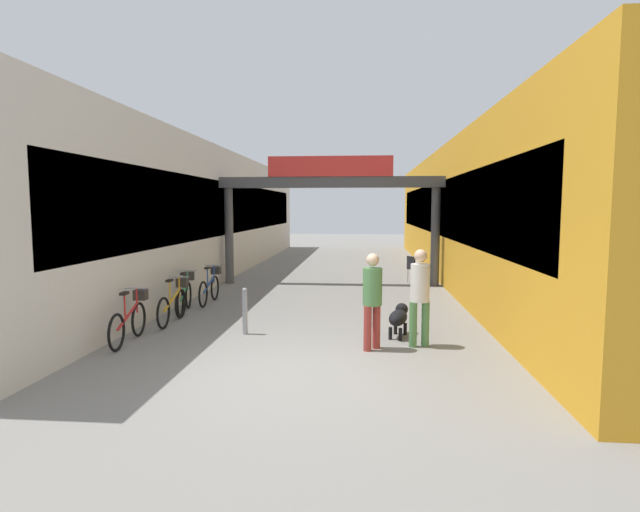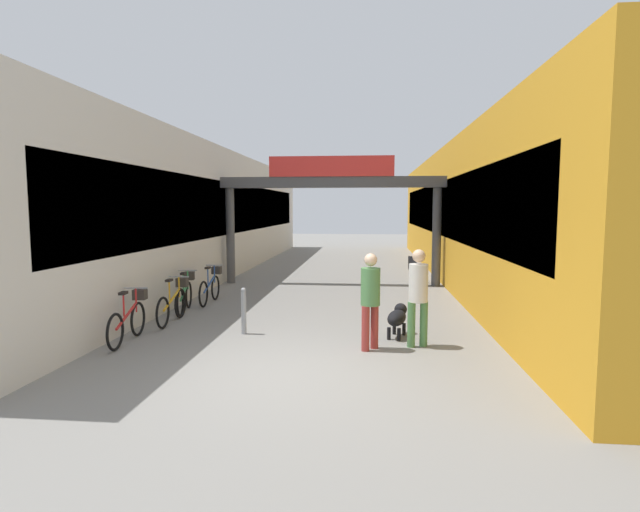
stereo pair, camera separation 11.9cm
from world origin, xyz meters
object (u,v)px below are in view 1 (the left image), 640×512
Objects in this scene: dog_on_leash at (399,317)px; bicycle_green_third at (185,294)px; pedestrian_companion at (420,291)px; bicycle_red_nearest at (130,319)px; bollard_post_metal at (245,311)px; cafe_chair_black_nearer at (413,267)px; bicycle_orange_second at (174,303)px; pedestrian_with_dog at (372,295)px; bicycle_blue_farthest at (210,286)px.

dog_on_leash is 5.30m from bicycle_green_third.
pedestrian_companion is 1.04× the size of bicycle_red_nearest.
bollard_post_metal is 1.05× the size of cafe_chair_black_nearer.
bicycle_green_third reaches higher than bollard_post_metal.
pedestrian_companion is 5.89m from bicycle_green_third.
bollard_post_metal is (1.99, 0.74, 0.04)m from bicycle_red_nearest.
dog_on_leash is 0.93× the size of bollard_post_metal.
pedestrian_companion is at bearing -15.90° from bicycle_orange_second.
bicycle_orange_second is (-4.27, 1.73, -0.54)m from pedestrian_with_dog.
pedestrian_with_dog is 1.24m from dog_on_leash.
pedestrian_with_dog reaches higher than bollard_post_metal.
bollard_post_metal reaches higher than cafe_chair_black_nearer.
cafe_chair_black_nearer is (0.64, 7.74, -0.47)m from pedestrian_companion.
bollard_post_metal reaches higher than dog_on_leash.
bicycle_orange_second and bicycle_blue_farthest have the same top height.
cafe_chair_black_nearer is at bearing 35.51° from bicycle_blue_farthest.
bicycle_red_nearest is (-4.48, 0.12, -0.54)m from pedestrian_with_dog.
dog_on_leash is (-0.32, 0.68, -0.63)m from pedestrian_companion.
pedestrian_companion is 7.78m from cafe_chair_black_nearer.
bicycle_blue_farthest is 1.90× the size of cafe_chair_black_nearer.
pedestrian_with_dog is 4.64m from bicycle_orange_second.
bicycle_orange_second is at bearing 164.10° from pedestrian_companion.
bicycle_orange_second is 8.53m from cafe_chair_black_nearer.
bicycle_blue_farthest is at bearing -144.49° from cafe_chair_black_nearer.
bicycle_red_nearest is (-5.01, -0.83, 0.05)m from dog_on_leash.
pedestrian_companion is 1.04× the size of bicycle_blue_farthest.
bicycle_green_third is at bearing 159.20° from dog_on_leash.
bicycle_red_nearest is 1.00× the size of bicycle_blue_farthest.
pedestrian_with_dog is at bearing -22.08° from bicycle_orange_second.
bicycle_red_nearest is 9.90m from cafe_chair_black_nearer.
pedestrian_with_dog is 1.96× the size of dog_on_leash.
bicycle_orange_second is at bearing 153.90° from bollard_post_metal.
bicycle_blue_farthest is at bearing 85.29° from bicycle_red_nearest.
cafe_chair_black_nearer is at bearing 60.91° from bollard_post_metal.
bollard_post_metal is at bearing 20.43° from bicycle_red_nearest.
bicycle_blue_farthest reaches higher than dog_on_leash.
bicycle_green_third is (-4.42, 2.83, -0.54)m from pedestrian_with_dog.
dog_on_leash is 3.02m from bollard_post_metal.
bicycle_red_nearest is at bearing -178.31° from pedestrian_companion.
dog_on_leash is 4.87m from bicycle_orange_second.
pedestrian_companion is 6.26m from bicycle_blue_farthest.
pedestrian_companion is at bearing -9.94° from bollard_post_metal.
bicycle_orange_second is at bearing -82.12° from bicycle_green_third.
pedestrian_with_dog is 1.92× the size of cafe_chair_black_nearer.
bicycle_red_nearest reaches higher than dog_on_leash.
bicycle_red_nearest is at bearing -97.41° from bicycle_orange_second.
pedestrian_with_dog is 0.97× the size of pedestrian_companion.
pedestrian_companion reaches higher than pedestrian_with_dog.
bicycle_green_third is (-0.15, 1.10, 0.00)m from bicycle_orange_second.
pedestrian_with_dog is 8.16m from cafe_chair_black_nearer.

